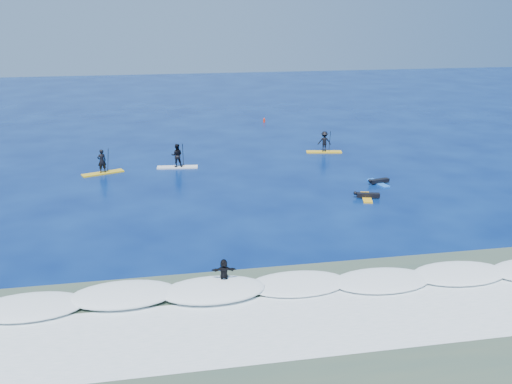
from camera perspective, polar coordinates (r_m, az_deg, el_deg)
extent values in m
plane|color=#031242|center=(35.79, -1.30, -2.42)|extent=(160.00, 160.00, 0.00)
cube|color=#384C3F|center=(23.46, 4.45, -14.28)|extent=(90.00, 13.00, 0.01)
cube|color=white|center=(26.82, 2.23, -9.81)|extent=(40.00, 6.00, 0.30)
cube|color=silver|center=(24.29, 3.83, -13.06)|extent=(34.00, 5.00, 0.02)
cube|color=gold|center=(46.39, -15.07, 1.85)|extent=(3.31, 1.89, 0.11)
imported|color=black|center=(46.13, -15.17, 3.02)|extent=(0.79, 0.65, 1.86)
cylinder|color=black|center=(46.28, -14.59, 3.03)|extent=(0.31, 0.71, 2.17)
cube|color=black|center=(46.54, -14.49, 1.81)|extent=(0.13, 0.03, 0.32)
cube|color=silver|center=(46.90, -7.86, 2.49)|extent=(3.35, 1.15, 0.11)
imported|color=black|center=(46.64, -7.92, 3.67)|extent=(0.99, 0.81, 1.89)
cylinder|color=black|center=(46.63, -7.31, 3.61)|extent=(0.13, 0.76, 2.20)
cube|color=black|center=(46.90, -7.26, 2.38)|extent=(0.13, 0.03, 0.33)
cube|color=gold|center=(51.77, 6.81, 4.02)|extent=(3.26, 1.37, 0.11)
imported|color=black|center=(51.54, 6.85, 5.05)|extent=(1.28, 0.88, 1.82)
cylinder|color=black|center=(51.62, 7.37, 4.98)|extent=(0.18, 0.72, 2.12)
cube|color=black|center=(51.85, 7.33, 3.90)|extent=(0.13, 0.03, 0.32)
cube|color=#F1AE1A|center=(39.81, 10.98, -0.52)|extent=(1.17, 2.34, 0.11)
cube|color=black|center=(39.77, 11.15, -0.28)|extent=(1.62, 0.80, 0.26)
sphere|color=black|center=(39.64, 9.90, -0.10)|extent=(0.26, 0.26, 0.26)
cube|color=blue|center=(43.19, 12.12, 0.88)|extent=(1.06, 2.27, 0.10)
cube|color=black|center=(43.20, 12.25, 1.12)|extent=(1.57, 0.72, 0.25)
sphere|color=black|center=(42.69, 11.32, 1.12)|extent=(0.25, 0.25, 0.25)
cube|color=silver|center=(26.92, -3.20, -9.24)|extent=(1.87, 0.64, 0.10)
imported|color=black|center=(26.62, -3.23, -7.97)|extent=(1.17, 0.45, 1.23)
cylinder|color=red|center=(64.89, 0.82, 7.14)|extent=(0.24, 0.24, 0.39)
cone|color=red|center=(64.83, 0.82, 7.39)|extent=(0.17, 0.17, 0.19)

